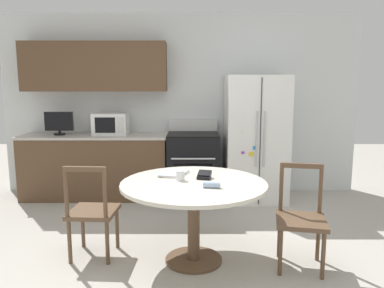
{
  "coord_description": "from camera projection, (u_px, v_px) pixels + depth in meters",
  "views": [
    {
      "loc": [
        0.17,
        -2.92,
        1.61
      ],
      "look_at": [
        0.16,
        1.15,
        0.95
      ],
      "focal_mm": 35.0,
      "sensor_mm": 36.0,
      "label": 1
    }
  ],
  "objects": [
    {
      "name": "refrigerator",
      "position": [
        257.0,
        138.0,
        5.17
      ],
      "size": [
        0.83,
        0.78,
        1.72
      ],
      "color": "white",
      "rests_on": "ground_plane"
    },
    {
      "name": "dining_chair_left",
      "position": [
        94.0,
        212.0,
        3.45
      ],
      "size": [
        0.44,
        0.44,
        0.9
      ],
      "rotation": [
        0.0,
        0.0,
        6.22
      ],
      "color": "brown",
      "rests_on": "ground_plane"
    },
    {
      "name": "dining_chair_right",
      "position": [
        303.0,
        219.0,
        3.27
      ],
      "size": [
        0.5,
        0.5,
        0.9
      ],
      "rotation": [
        0.0,
        0.0,
        2.94
      ],
      "color": "brown",
      "rests_on": "ground_plane"
    },
    {
      "name": "mail_stack",
      "position": [
        176.0,
        173.0,
        3.59
      ],
      "size": [
        0.32,
        0.36,
        0.02
      ],
      "color": "white",
      "rests_on": "dining_table"
    },
    {
      "name": "back_wall",
      "position": [
        161.0,
        95.0,
        5.47
      ],
      "size": [
        5.2,
        0.44,
        2.6
      ],
      "color": "silver",
      "rests_on": "ground_plane"
    },
    {
      "name": "oven_range",
      "position": [
        195.0,
        165.0,
        5.29
      ],
      "size": [
        0.71,
        0.68,
        1.08
      ],
      "color": "black",
      "rests_on": "ground_plane"
    },
    {
      "name": "folded_napkin",
      "position": [
        213.0,
        185.0,
        3.13
      ],
      "size": [
        0.15,
        0.07,
        0.05
      ],
      "color": "#A3BCDB",
      "rests_on": "dining_table"
    },
    {
      "name": "microwave",
      "position": [
        113.0,
        124.0,
        5.26
      ],
      "size": [
        0.47,
        0.37,
        0.3
      ],
      "color": "white",
      "rests_on": "kitchen_counter"
    },
    {
      "name": "ground_plane",
      "position": [
        173.0,
        278.0,
        3.14
      ],
      "size": [
        14.0,
        14.0,
        0.0
      ],
      "primitive_type": "plane",
      "color": "#B2ADA3"
    },
    {
      "name": "countertop_tv",
      "position": [
        61.0,
        122.0,
        5.21
      ],
      "size": [
        0.39,
        0.16,
        0.32
      ],
      "color": "black",
      "rests_on": "kitchen_counter"
    },
    {
      "name": "kitchen_counter",
      "position": [
        98.0,
        166.0,
        5.33
      ],
      "size": [
        2.04,
        0.64,
        0.9
      ],
      "color": "brown",
      "rests_on": "ground_plane"
    },
    {
      "name": "wallet",
      "position": [
        206.0,
        176.0,
        3.44
      ],
      "size": [
        0.15,
        0.15,
        0.07
      ],
      "color": "black",
      "rests_on": "dining_table"
    },
    {
      "name": "candle_glass",
      "position": [
        182.0,
        176.0,
        3.37
      ],
      "size": [
        0.08,
        0.08,
        0.09
      ],
      "color": "silver",
      "rests_on": "dining_table"
    },
    {
      "name": "dining_table",
      "position": [
        195.0,
        196.0,
        3.34
      ],
      "size": [
        1.3,
        1.3,
        0.74
      ],
      "color": "beige",
      "rests_on": "ground_plane"
    }
  ]
}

